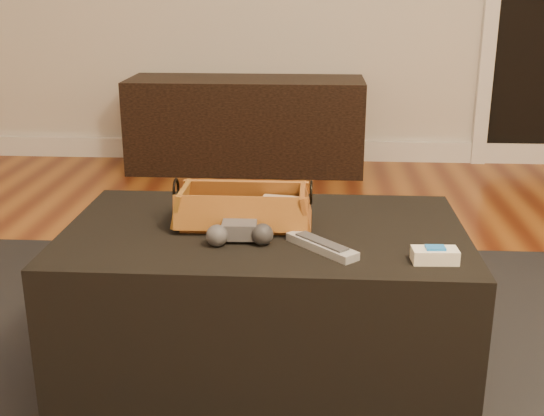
# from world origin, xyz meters

# --- Properties ---
(baseboard) EXTENTS (5.00, 0.04, 0.12)m
(baseboard) POSITION_xyz_m (0.00, 2.73, 0.06)
(baseboard) COLOR white
(baseboard) RESTS_ON floor
(media_cabinet) EXTENTS (1.31, 0.45, 0.51)m
(media_cabinet) POSITION_xyz_m (-0.51, 2.51, 0.26)
(media_cabinet) COLOR black
(media_cabinet) RESTS_ON floor
(area_rug) EXTENTS (2.60, 2.00, 0.01)m
(area_rug) POSITION_xyz_m (-0.24, 0.27, 0.01)
(area_rug) COLOR black
(area_rug) RESTS_ON floor
(ottoman) EXTENTS (1.00, 0.60, 0.42)m
(ottoman) POSITION_xyz_m (-0.24, 0.32, 0.22)
(ottoman) COLOR black
(ottoman) RESTS_ON area_rug
(tv_remote) EXTENTS (0.18, 0.06, 0.02)m
(tv_remote) POSITION_xyz_m (-0.31, 0.33, 0.45)
(tv_remote) COLOR black
(tv_remote) RESTS_ON wicker_basket
(cloth_bundle) EXTENTS (0.10, 0.08, 0.05)m
(cloth_bundle) POSITION_xyz_m (-0.20, 0.37, 0.47)
(cloth_bundle) COLOR tan
(cloth_bundle) RESTS_ON wicker_basket
(wicker_basket) EXTENTS (0.35, 0.18, 0.12)m
(wicker_basket) POSITION_xyz_m (-0.29, 0.34, 0.47)
(wicker_basket) COLOR #B15D27
(wicker_basket) RESTS_ON ottoman
(game_controller) EXTENTS (0.16, 0.10, 0.05)m
(game_controller) POSITION_xyz_m (-0.29, 0.21, 0.46)
(game_controller) COLOR #444347
(game_controller) RESTS_ON ottoman
(silver_remote) EXTENTS (0.17, 0.18, 0.02)m
(silver_remote) POSITION_xyz_m (-0.10, 0.18, 0.44)
(silver_remote) COLOR #ADB1B5
(silver_remote) RESTS_ON ottoman
(cream_gadget) EXTENTS (0.10, 0.06, 0.04)m
(cream_gadget) POSITION_xyz_m (0.15, 0.12, 0.45)
(cream_gadget) COLOR white
(cream_gadget) RESTS_ON ottoman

